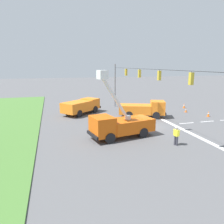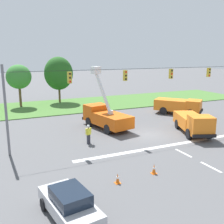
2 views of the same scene
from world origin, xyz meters
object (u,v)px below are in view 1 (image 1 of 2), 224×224
(traffic_cone_foreground_left, at_px, (137,108))
(traffic_cone_lane_edge_a, at_px, (186,110))
(traffic_cone_mid_right, at_px, (184,106))
(traffic_cone_lane_edge_b, at_px, (208,114))
(utility_truck_support_far, at_px, (81,106))
(utility_truck_support_near, at_px, (144,109))
(utility_truck_bucket_lift, at_px, (120,124))
(road_worker, at_px, (176,135))
(traffic_cone_far_left, at_px, (161,106))
(traffic_cone_foreground_right, at_px, (143,106))

(traffic_cone_foreground_left, bearing_deg, traffic_cone_lane_edge_a, -120.36)
(traffic_cone_mid_right, bearing_deg, traffic_cone_lane_edge_b, 177.43)
(utility_truck_support_far, bearing_deg, utility_truck_support_near, -118.92)
(utility_truck_bucket_lift, distance_m, utility_truck_support_far, 11.81)
(utility_truck_support_far, xyz_separation_m, road_worker, (-15.06, -6.40, -0.19))
(traffic_cone_mid_right, xyz_separation_m, traffic_cone_lane_edge_a, (-2.92, 1.61, -0.08))
(traffic_cone_foreground_left, relative_size, traffic_cone_far_left, 0.82)
(traffic_cone_mid_right, xyz_separation_m, traffic_cone_lane_edge_b, (-6.26, 0.28, -0.02))
(utility_truck_bucket_lift, bearing_deg, traffic_cone_lane_edge_a, -57.49)
(traffic_cone_lane_edge_a, distance_m, traffic_cone_far_left, 4.46)
(traffic_cone_lane_edge_a, bearing_deg, traffic_cone_foreground_right, 46.26)
(utility_truck_bucket_lift, height_order, traffic_cone_far_left, utility_truck_bucket_lift)
(traffic_cone_mid_right, relative_size, traffic_cone_lane_edge_b, 1.04)
(traffic_cone_foreground_left, bearing_deg, utility_truck_support_near, 168.55)
(road_worker, height_order, traffic_cone_far_left, road_worker)
(road_worker, height_order, traffic_cone_mid_right, road_worker)
(utility_truck_support_far, relative_size, road_worker, 3.56)
(traffic_cone_foreground_right, bearing_deg, traffic_cone_far_left, -105.83)
(utility_truck_bucket_lift, height_order, utility_truck_support_far, utility_truck_bucket_lift)
(traffic_cone_lane_edge_b, height_order, traffic_cone_far_left, traffic_cone_lane_edge_b)
(traffic_cone_mid_right, height_order, traffic_cone_lane_edge_a, traffic_cone_mid_right)
(utility_truck_support_near, xyz_separation_m, traffic_cone_mid_right, (4.15, -9.15, -0.76))
(traffic_cone_foreground_right, bearing_deg, traffic_cone_foreground_left, 123.28)
(road_worker, height_order, traffic_cone_lane_edge_b, road_worker)
(utility_truck_support_far, xyz_separation_m, traffic_cone_mid_right, (-0.22, -17.08, -0.78))
(utility_truck_support_near, bearing_deg, traffic_cone_lane_edge_b, -103.35)
(utility_truck_bucket_lift, xyz_separation_m, traffic_cone_far_left, (12.42, -11.22, -0.96))
(traffic_cone_lane_edge_b, bearing_deg, traffic_cone_foreground_left, 47.63)
(traffic_cone_lane_edge_a, bearing_deg, road_worker, 142.71)
(road_worker, relative_size, traffic_cone_lane_edge_a, 2.62)
(traffic_cone_foreground_right, xyz_separation_m, traffic_cone_lane_edge_a, (-4.81, -5.02, -0.06))
(traffic_cone_foreground_right, height_order, traffic_cone_mid_right, traffic_cone_mid_right)
(traffic_cone_far_left, bearing_deg, utility_truck_support_near, 133.39)
(utility_truck_support_near, distance_m, traffic_cone_lane_edge_a, 7.69)
(traffic_cone_mid_right, distance_m, traffic_cone_far_left, 3.80)
(road_worker, height_order, traffic_cone_foreground_right, road_worker)
(traffic_cone_lane_edge_b, bearing_deg, traffic_cone_far_left, 24.81)
(traffic_cone_foreground_right, bearing_deg, traffic_cone_lane_edge_a, -133.74)
(utility_truck_support_near, distance_m, traffic_cone_foreground_right, 6.59)
(utility_truck_bucket_lift, relative_size, traffic_cone_lane_edge_a, 10.07)
(traffic_cone_foreground_left, bearing_deg, utility_truck_support_far, 94.32)
(utility_truck_bucket_lift, bearing_deg, utility_truck_support_near, -38.39)
(traffic_cone_lane_edge_a, bearing_deg, utility_truck_bucket_lift, 122.51)
(utility_truck_support_far, height_order, traffic_cone_foreground_left, utility_truck_support_far)
(utility_truck_support_far, xyz_separation_m, traffic_cone_lane_edge_b, (-6.48, -16.80, -0.80))
(traffic_cone_mid_right, height_order, traffic_cone_lane_edge_b, traffic_cone_mid_right)
(utility_truck_bucket_lift, xyz_separation_m, traffic_cone_lane_edge_a, (8.46, -13.27, -1.02))
(traffic_cone_far_left, bearing_deg, traffic_cone_lane_edge_a, -152.66)
(traffic_cone_lane_edge_a, relative_size, traffic_cone_lane_edge_b, 0.86)
(traffic_cone_far_left, bearing_deg, traffic_cone_mid_right, -105.91)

